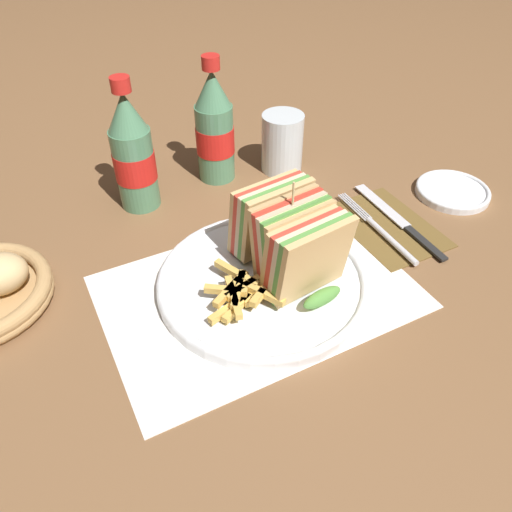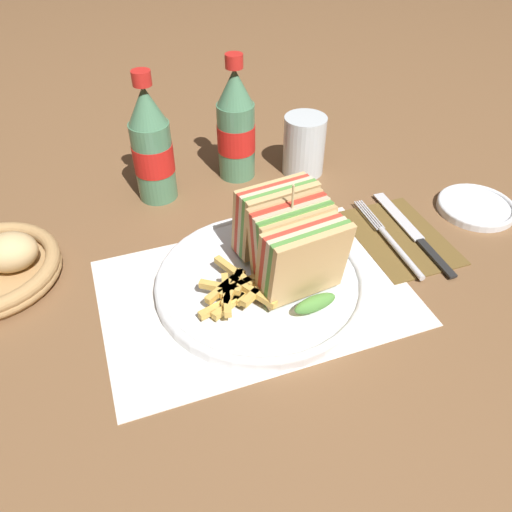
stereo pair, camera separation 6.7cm
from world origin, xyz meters
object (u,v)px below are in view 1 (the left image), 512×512
club_sandwich (290,239)px  coke_bottle_near (133,155)px  fork (383,233)px  coke_bottle_far (215,129)px  side_saucer (453,191)px  glass_near (282,143)px  plate_main (263,281)px  knife (399,220)px

club_sandwich → coke_bottle_near: size_ratio=0.84×
club_sandwich → fork: bearing=4.2°
club_sandwich → coke_bottle_far: 0.29m
coke_bottle_near → coke_bottle_far: bearing=7.9°
side_saucer → fork: bearing=-167.6°
fork → side_saucer: same height
glass_near → side_saucer: 0.31m
plate_main → knife: bearing=5.9°
fork → coke_bottle_near: size_ratio=0.91×
club_sandwich → knife: (0.22, 0.03, -0.06)m
club_sandwich → side_saucer: bearing=8.4°
knife → coke_bottle_near: (-0.35, 0.24, 0.09)m
club_sandwich → side_saucer: size_ratio=1.46×
coke_bottle_near → glass_near: coke_bottle_near is taller
glass_near → side_saucer: bearing=-44.0°
fork → coke_bottle_far: 0.33m
knife → club_sandwich: bearing=-170.5°
fork → coke_bottle_far: size_ratio=0.91×
fork → coke_bottle_near: bearing=141.3°
club_sandwich → knife: club_sandwich is taller
club_sandwich → coke_bottle_far: (0.02, 0.29, 0.02)m
knife → side_saucer: 0.14m
plate_main → fork: 0.21m
club_sandwich → glass_near: (0.14, 0.26, -0.02)m
fork → plate_main: bearing=-175.1°
coke_bottle_far → glass_near: 0.13m
coke_bottle_near → knife: bearing=-35.1°
coke_bottle_far → fork: bearing=-61.3°
coke_bottle_near → coke_bottle_far: same height
plate_main → knife: size_ratio=1.32×
knife → coke_bottle_far: coke_bottle_far is taller
club_sandwich → coke_bottle_near: 0.30m
knife → glass_near: size_ratio=2.08×
club_sandwich → fork: 0.19m
coke_bottle_near → glass_near: bearing=-2.1°
club_sandwich → glass_near: size_ratio=1.72×
fork → knife: 0.05m
side_saucer → plate_main: bearing=-172.7°
plate_main → club_sandwich: (0.04, -0.00, 0.06)m
plate_main → coke_bottle_near: bearing=107.7°
fork → knife: bearing=21.9°
plate_main → side_saucer: 0.40m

